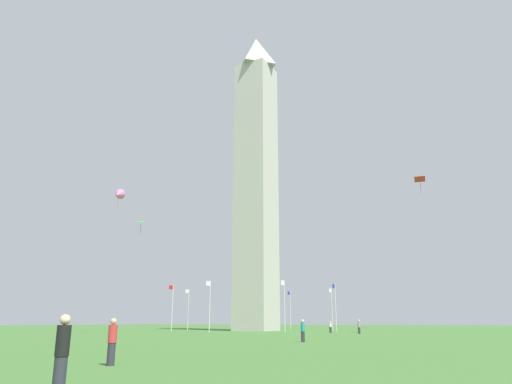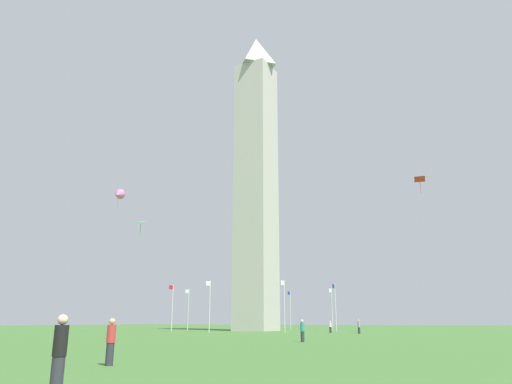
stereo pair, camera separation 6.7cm
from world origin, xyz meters
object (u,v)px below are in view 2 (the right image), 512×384
Objects in this scene: obelisk_monument at (256,173)px; flagpole_e at (335,305)px; flagpole_se at (332,307)px; person_black_shirt at (59,354)px; person_red_shirt at (111,342)px; flagpole_w at (188,307)px; person_teal_shirt at (302,331)px; kite_green_diamond at (141,222)px; person_gray_shirt at (359,327)px; flagpole_sw at (235,308)px; kite_pink_delta at (118,195)px; person_white_shirt at (330,327)px; flagpole_ne at (284,303)px; flagpole_n at (209,303)px; flagpole_nw at (172,305)px; kite_red_diamond at (420,180)px; flagpole_s at (290,308)px.

flagpole_e is at bearing 89.73° from obelisk_monument.
flagpole_se is (-9.93, -4.11, 0.00)m from flagpole_e.
person_red_shirt is at bearing -21.65° from person_black_shirt.
flagpole_e and flagpole_w have the same top height.
kite_green_diamond is (-5.40, -22.14, 11.73)m from person_teal_shirt.
person_black_shirt is at bearing 40.08° from kite_green_diamond.
flagpole_w is 4.14× the size of person_gray_shirt.
flagpole_sw is at bearing -112.50° from flagpole_e.
person_teal_shirt is at bearing 127.49° from person_gray_shirt.
flagpole_se is 2.40× the size of kite_pink_delta.
flagpole_e reaches higher than person_black_shirt.
person_black_shirt reaches higher than person_white_shirt.
flagpole_ne is 7.12m from person_white_shirt.
flagpole_n is at bearing -67.50° from flagpole_ne.
flagpole_nw is 4.45× the size of kite_green_diamond.
kite_green_diamond is (8.50, 12.39, -6.90)m from kite_pink_delta.
flagpole_e is 24.03m from kite_red_diamond.
flagpole_e is at bearing -43.49° from person_black_shirt.
flagpole_ne reaches higher than person_gray_shirt.
kite_pink_delta is at bearing -0.92° from flagpole_sw.
kite_red_diamond is at bearing 63.96° from flagpole_sw.
flagpole_se is 25.96m from flagpole_w.
person_gray_shirt is at bearing -47.66° from person_black_shirt.
flagpole_se is 4.57× the size of person_white_shirt.
flagpole_n is (14.11, 0.00, -23.67)m from obelisk_monument.
flagpole_ne is 24.57m from kite_green_diamond.
flagpole_n is at bearing -45.00° from flagpole_e.
flagpole_n is 1.00× the size of flagpole_ne.
obelisk_monument is 27.52m from flagpole_e.
kite_green_diamond is (-33.09, -27.85, 11.71)m from person_black_shirt.
flagpole_ne is 1.00× the size of flagpole_s.
flagpole_ne is at bearing 45.00° from flagpole_sw.
flagpole_se and flagpole_s have the same top height.
flagpole_e and flagpole_se have the same top height.
person_teal_shirt is at bearing -38.61° from person_red_shirt.
flagpole_se is 10.75m from flagpole_s.
flagpole_se is 23.24m from person_gray_shirt.
flagpole_w is at bearing -23.02° from person_black_shirt.
flagpole_nw is 43.52m from person_teal_shirt.
flagpole_s is at bearing -19.49° from person_gray_shirt.
obelisk_monument is 26.43× the size of kite_red_diamond.
obelisk_monument reaches higher than person_gray_shirt.
person_white_shirt is 5.15m from person_gray_shirt.
obelisk_monument is 7.60× the size of flagpole_w.
flagpole_e is at bearing 15.44° from person_teal_shirt.
flagpole_ne is 1.00× the size of flagpole_sw.
flagpole_n is 4.33× the size of person_red_shirt.
flagpole_se is 28.10m from flagpole_nw.
flagpole_ne is 1.00× the size of flagpole_e.
flagpole_se is at bearing 17.05° from person_teal_shirt.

